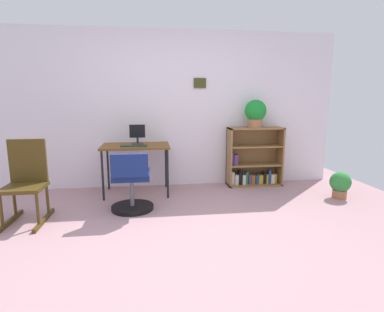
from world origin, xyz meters
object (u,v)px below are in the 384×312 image
object	(u,v)px
desk	(136,149)
potted_plant_floor	(340,184)
potted_plant_on_shelf	(255,112)
office_chair	(132,185)
rocking_chair	(26,181)
bookshelf_low	(253,160)
monitor	(137,135)
keyboard	(134,146)

from	to	relation	value
desk	potted_plant_floor	world-z (taller)	desk
potted_plant_on_shelf	office_chair	bearing A→B (deg)	-153.55
desk	rocking_chair	distance (m)	1.46
rocking_chair	bookshelf_low	xyz separation A→B (m)	(2.98, 1.11, -0.06)
bookshelf_low	potted_plant_on_shelf	distance (m)	0.75
monitor	keyboard	distance (m)	0.26
keyboard	potted_plant_floor	distance (m)	2.89
keyboard	office_chair	xyz separation A→B (m)	(-0.01, -0.59, -0.40)
desk	bookshelf_low	size ratio (longest dim) A/B	1.03
potted_plant_on_shelf	keyboard	bearing A→B (deg)	-169.77
bookshelf_low	office_chair	bearing A→B (deg)	-152.23
desk	potted_plant_floor	size ratio (longest dim) A/B	2.57
desk	office_chair	xyz separation A→B (m)	(-0.03, -0.72, -0.33)
office_chair	potted_plant_on_shelf	xyz separation A→B (m)	(1.84, 0.92, 0.83)
keyboard	rocking_chair	world-z (taller)	rocking_chair
rocking_chair	bookshelf_low	world-z (taller)	bookshelf_low
monitor	potted_plant_floor	xyz separation A→B (m)	(2.77, -0.68, -0.65)
office_chair	keyboard	bearing A→B (deg)	88.86
keyboard	potted_plant_floor	size ratio (longest dim) A/B	0.99
keyboard	potted_plant_floor	world-z (taller)	keyboard
monitor	potted_plant_on_shelf	xyz separation A→B (m)	(1.79, 0.11, 0.31)
monitor	potted_plant_on_shelf	bearing A→B (deg)	3.46
rocking_chair	potted_plant_floor	bearing A→B (deg)	3.93
office_chair	bookshelf_low	xyz separation A→B (m)	(1.85, 0.97, 0.08)
keyboard	office_chair	bearing A→B (deg)	-91.14
rocking_chair	potted_plant_on_shelf	distance (m)	3.24
keyboard	office_chair	distance (m)	0.71
potted_plant_on_shelf	potted_plant_floor	xyz separation A→B (m)	(0.98, -0.79, -0.95)
potted_plant_on_shelf	bookshelf_low	bearing A→B (deg)	86.24
monitor	keyboard	size ratio (longest dim) A/B	0.77
potted_plant_floor	office_chair	bearing A→B (deg)	-177.37
monitor	keyboard	world-z (taller)	monitor
monitor	potted_plant_floor	size ratio (longest dim) A/B	0.76
office_chair	rocking_chair	xyz separation A→B (m)	(-1.14, -0.14, 0.14)
bookshelf_low	potted_plant_on_shelf	size ratio (longest dim) A/B	2.18
potted_plant_on_shelf	rocking_chair	bearing A→B (deg)	-160.45
monitor	rocking_chair	world-z (taller)	monitor
keyboard	monitor	bearing A→B (deg)	79.35
desk	monitor	world-z (taller)	monitor
desk	bookshelf_low	distance (m)	1.85
monitor	potted_plant_on_shelf	distance (m)	1.82
office_chair	potted_plant_on_shelf	distance (m)	2.22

